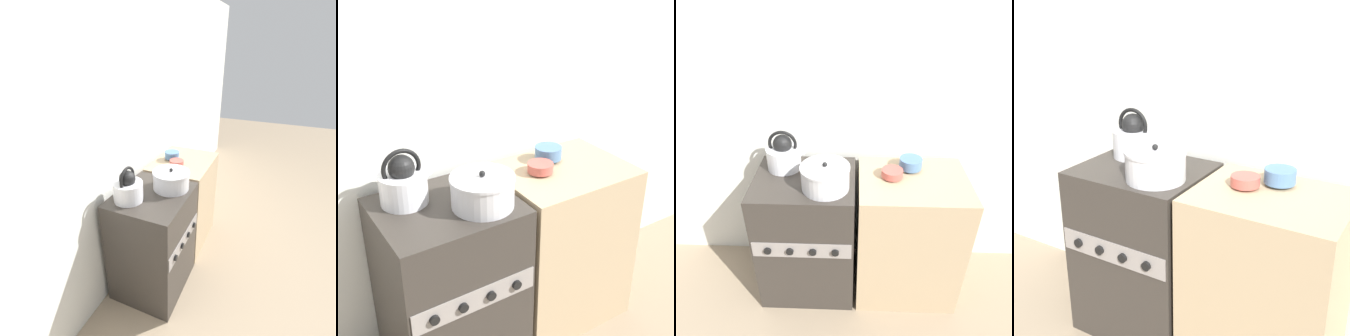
% 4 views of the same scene
% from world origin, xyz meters
% --- Properties ---
extents(wall_back, '(7.00, 0.06, 2.50)m').
position_xyz_m(wall_back, '(0.00, 0.60, 1.25)').
color(wall_back, silver).
rests_on(wall_back, ground_plane).
extents(stove, '(0.62, 0.55, 0.91)m').
position_xyz_m(stove, '(-0.00, 0.26, 0.45)').
color(stove, '#332D28').
rests_on(stove, ground_plane).
extents(counter, '(0.67, 0.53, 0.91)m').
position_xyz_m(counter, '(0.67, 0.27, 0.46)').
color(counter, tan).
rests_on(counter, ground_plane).
extents(kettle, '(0.26, 0.21, 0.26)m').
position_xyz_m(kettle, '(-0.14, 0.38, 1.00)').
color(kettle, silver).
rests_on(kettle, stove).
extents(cooking_pot, '(0.29, 0.29, 0.17)m').
position_xyz_m(cooking_pot, '(0.14, 0.17, 0.98)').
color(cooking_pot, silver).
rests_on(cooking_pot, stove).
extents(enamel_bowl, '(0.14, 0.14, 0.08)m').
position_xyz_m(enamel_bowl, '(0.66, 0.38, 0.96)').
color(enamel_bowl, '#4C729E').
rests_on(enamel_bowl, counter).
extents(small_ceramic_bowl, '(0.13, 0.13, 0.05)m').
position_xyz_m(small_ceramic_bowl, '(0.54, 0.28, 0.94)').
color(small_ceramic_bowl, '#B75147').
rests_on(small_ceramic_bowl, counter).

